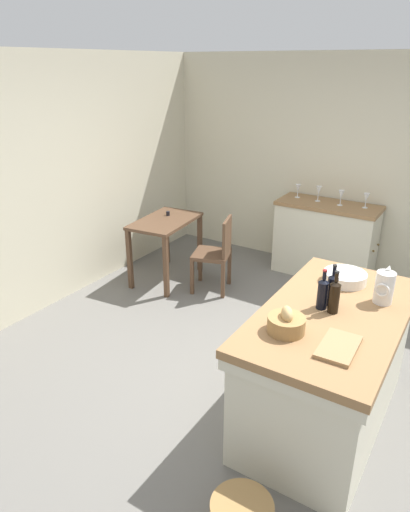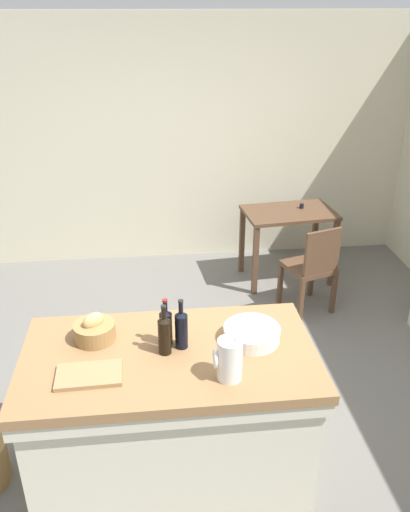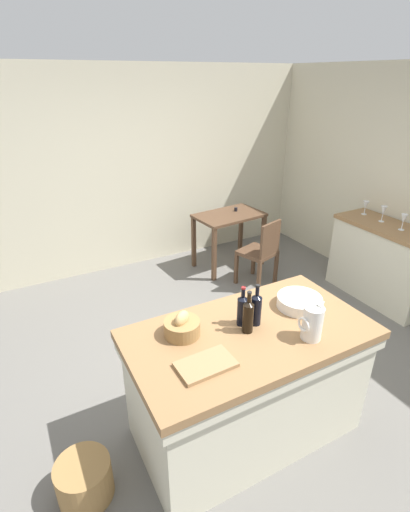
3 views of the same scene
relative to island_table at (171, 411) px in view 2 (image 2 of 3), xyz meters
name	(u,v)px [view 2 (image 2 of 3)]	position (x,y,z in m)	size (l,w,h in m)	color
ground_plane	(199,405)	(0.22, 0.58, -0.49)	(6.76, 6.76, 0.00)	#66635E
wall_back	(174,143)	(0.22, 3.18, 0.81)	(5.32, 0.12, 2.60)	beige
island_table	(171,411)	(0.00, 0.00, 0.00)	(1.64, 0.89, 0.92)	olive
writing_desk	(288,223)	(1.33, 2.43, 0.14)	(0.95, 0.65, 0.82)	#513826
wooden_chair	(313,266)	(1.39, 1.76, -0.02)	(0.50, 0.50, 0.88)	#513826
pitcher	(229,359)	(0.30, -0.24, 0.54)	(0.17, 0.13, 0.27)	silver
wash_bowl	(252,334)	(0.48, 0.08, 0.46)	(0.32, 0.32, 0.08)	silver
bread_basket	(95,330)	(-0.42, 0.18, 0.49)	(0.24, 0.24, 0.17)	olive
cutting_board	(89,375)	(-0.42, -0.16, 0.44)	(0.34, 0.20, 0.02)	#99754C
wine_bottle_dark	(181,328)	(0.07, 0.05, 0.55)	(0.07, 0.07, 0.30)	black
wine_bottle_amber	(166,326)	(-0.01, 0.09, 0.54)	(0.07, 0.07, 0.29)	black
wine_bottle_green	(165,334)	(-0.02, 0.01, 0.55)	(0.07, 0.07, 0.30)	black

